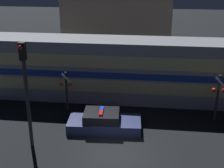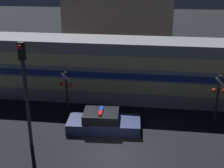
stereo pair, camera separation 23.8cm
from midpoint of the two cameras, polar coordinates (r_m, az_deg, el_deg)
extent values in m
plane|color=black|center=(16.73, 0.16, -13.00)|extent=(120.00, 120.00, 0.00)
cube|color=gray|center=(22.76, 0.85, 2.69)|extent=(19.12, 2.97, 4.45)
cube|color=#193899|center=(21.35, 0.42, 1.45)|extent=(18.74, 0.03, 0.45)
cube|color=beige|center=(21.63, 0.41, -0.55)|extent=(18.17, 0.02, 0.89)
cube|color=beige|center=(21.05, 0.42, 3.97)|extent=(18.17, 0.02, 0.89)
cube|color=navy|center=(19.06, -1.74, -7.37)|extent=(4.48, 2.21, 0.62)
cube|color=black|center=(18.81, -2.29, -5.83)|extent=(2.20, 1.84, 0.52)
cube|color=red|center=(18.41, -2.40, -5.35)|extent=(0.24, 0.59, 0.12)
cube|color=blue|center=(18.93, -2.22, -4.57)|extent=(0.24, 0.59, 0.12)
cylinder|color=#2D2D33|center=(20.52, 18.38, -2.53)|extent=(0.16, 0.16, 3.09)
sphere|color=red|center=(20.09, 17.82, -1.07)|extent=(0.27, 0.27, 0.27)
sphere|color=red|center=(20.21, 19.48, -1.13)|extent=(0.27, 0.27, 0.27)
cube|color=white|center=(20.01, 18.81, 0.44)|extent=(0.58, 0.03, 0.58)
cylinder|color=#2D2D33|center=(21.16, -8.61, -1.40)|extent=(0.16, 0.16, 2.78)
sphere|color=red|center=(20.89, -9.60, -0.11)|extent=(0.27, 0.27, 0.27)
sphere|color=red|center=(20.74, -8.01, -0.18)|extent=(0.27, 0.27, 0.27)
cube|color=white|center=(20.70, -8.84, 1.21)|extent=(0.58, 0.03, 0.58)
cylinder|color=#2D2D33|center=(17.04, -15.49, -3.71)|extent=(0.19, 0.19, 4.91)
cube|color=black|center=(16.09, -16.47, 5.75)|extent=(0.30, 0.30, 0.90)
sphere|color=red|center=(15.85, -16.84, 6.44)|extent=(0.23, 0.23, 0.23)
cube|color=#726656|center=(29.44, 0.85, 9.41)|extent=(9.47, 5.19, 6.95)
camera|label=1|loc=(0.12, -90.33, -0.13)|focal=50.00mm
camera|label=2|loc=(0.12, 89.67, 0.13)|focal=50.00mm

